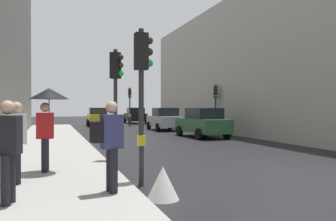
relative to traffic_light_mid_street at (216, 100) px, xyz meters
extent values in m
plane|color=black|center=(-4.39, -13.44, -2.33)|extent=(120.00, 120.00, 0.00)
cube|color=#A8A5A0|center=(-10.74, -7.44, -2.25)|extent=(3.30, 40.00, 0.16)
cube|color=#B2ADA3|center=(6.31, -1.94, 2.22)|extent=(12.00, 30.36, 9.11)
cylinder|color=#2D2D2D|center=(0.01, 0.02, -0.64)|extent=(0.12, 0.12, 3.38)
cube|color=black|center=(0.01, 0.02, 0.53)|extent=(0.32, 0.36, 0.84)
cube|color=yellow|center=(0.01, 0.02, -1.28)|extent=(0.24, 0.21, 0.24)
sphere|color=#2D231E|center=(-0.05, -0.16, 0.79)|extent=(0.18, 0.18, 0.18)
sphere|color=#2D231E|center=(-0.05, -0.16, 0.53)|extent=(0.18, 0.18, 0.18)
sphere|color=green|center=(-0.05, -0.16, 0.27)|extent=(0.18, 0.18, 0.18)
cylinder|color=#2D2D2D|center=(-3.88, 9.67, -0.51)|extent=(0.12, 0.12, 3.64)
cube|color=black|center=(-3.88, 9.67, 0.79)|extent=(0.25, 0.31, 0.84)
cube|color=yellow|center=(-3.88, 9.67, -1.28)|extent=(0.20, 0.16, 0.24)
sphere|color=#2D231E|center=(-3.88, 9.48, 1.05)|extent=(0.18, 0.18, 0.18)
sphere|color=#2D231E|center=(-3.88, 9.48, 0.79)|extent=(0.18, 0.18, 0.18)
sphere|color=green|center=(-3.88, 9.48, 0.53)|extent=(0.18, 0.18, 0.18)
cylinder|color=#2D2D2D|center=(-8.79, -13.29, -0.53)|extent=(0.12, 0.12, 3.61)
cube|color=black|center=(-8.79, -13.29, 0.76)|extent=(0.31, 0.25, 0.84)
cube|color=yellow|center=(-8.79, -13.29, -1.28)|extent=(0.17, 0.21, 0.24)
sphere|color=#2D231E|center=(-8.60, -13.30, 1.02)|extent=(0.18, 0.18, 0.18)
sphere|color=#2D231E|center=(-8.60, -13.30, 0.76)|extent=(0.18, 0.18, 0.18)
sphere|color=green|center=(-8.60, -13.30, 0.50)|extent=(0.18, 0.18, 0.18)
cylinder|color=#2D2D2D|center=(-8.79, -10.03, -0.49)|extent=(0.12, 0.12, 3.68)
cube|color=black|center=(-8.79, -10.03, 0.82)|extent=(0.38, 0.37, 0.84)
cube|color=yellow|center=(-8.79, -10.03, -1.28)|extent=(0.25, 0.26, 0.24)
sphere|color=#2D231E|center=(-8.64, -10.14, 1.08)|extent=(0.18, 0.18, 0.18)
sphere|color=#2D231E|center=(-8.64, -10.14, 0.82)|extent=(0.18, 0.18, 0.18)
sphere|color=green|center=(-8.64, -10.14, 0.56)|extent=(0.18, 0.18, 0.18)
cube|color=yellow|center=(-6.52, 11.77, -1.61)|extent=(1.99, 4.28, 0.80)
cube|color=black|center=(-6.51, 12.02, -0.89)|extent=(1.69, 2.07, 0.64)
cylinder|color=black|center=(-5.68, 10.39, -2.01)|extent=(0.25, 0.65, 0.64)
cylinder|color=black|center=(-7.48, 10.47, -2.01)|extent=(0.25, 0.65, 0.64)
cylinder|color=black|center=(-5.56, 13.08, -2.01)|extent=(0.25, 0.65, 0.64)
cylinder|color=black|center=(-7.36, 13.16, -2.01)|extent=(0.25, 0.65, 0.64)
cube|color=#BCBCC1|center=(-2.37, 4.14, -1.61)|extent=(1.90, 4.24, 0.80)
cube|color=black|center=(-2.38, 3.89, -0.89)|extent=(1.65, 2.04, 0.64)
cylinder|color=black|center=(-3.24, 5.51, -2.01)|extent=(0.24, 0.65, 0.64)
cylinder|color=black|center=(-1.44, 5.47, -2.01)|extent=(0.24, 0.65, 0.64)
cylinder|color=black|center=(-3.30, 2.81, -2.01)|extent=(0.24, 0.65, 0.64)
cylinder|color=black|center=(-1.50, 2.77, -2.01)|extent=(0.24, 0.65, 0.64)
cube|color=black|center=(-1.94, 15.53, -1.61)|extent=(1.89, 4.24, 0.80)
cube|color=black|center=(-1.95, 15.28, -0.89)|extent=(1.64, 2.03, 0.64)
cylinder|color=black|center=(-2.81, 16.90, -2.01)|extent=(0.23, 0.64, 0.64)
cylinder|color=black|center=(-1.01, 16.86, -2.01)|extent=(0.23, 0.64, 0.64)
cylinder|color=black|center=(-2.87, 14.20, -2.01)|extent=(0.23, 0.64, 0.64)
cylinder|color=black|center=(-1.07, 14.16, -2.01)|extent=(0.23, 0.64, 0.64)
cube|color=#2D6038|center=(-2.17, -2.44, -1.61)|extent=(1.97, 4.27, 0.80)
cube|color=black|center=(-2.16, -2.69, -0.89)|extent=(1.68, 2.06, 0.64)
cylinder|color=black|center=(-3.12, -1.13, -2.01)|extent=(0.25, 0.65, 0.64)
cylinder|color=black|center=(-1.32, -1.06, -2.01)|extent=(0.25, 0.65, 0.64)
cylinder|color=black|center=(-3.01, -3.83, -2.01)|extent=(0.25, 0.65, 0.64)
cylinder|color=black|center=(-1.22, -3.75, -2.01)|extent=(0.25, 0.65, 0.64)
cylinder|color=black|center=(-10.88, -11.53, -1.75)|extent=(0.16, 0.16, 0.85)
cylinder|color=black|center=(-10.91, -11.73, -1.75)|extent=(0.16, 0.16, 0.85)
cube|color=red|center=(-10.89, -11.63, -0.99)|extent=(0.43, 0.31, 0.66)
sphere|color=tan|center=(-10.89, -11.63, -0.52)|extent=(0.24, 0.24, 0.24)
cylinder|color=black|center=(-10.80, -11.65, -0.74)|extent=(0.02, 0.02, 0.90)
cone|color=black|center=(-10.80, -11.65, -0.17)|extent=(1.00, 1.00, 0.28)
cylinder|color=black|center=(-9.65, -14.14, -1.75)|extent=(0.16, 0.16, 0.85)
cylinder|color=black|center=(-9.61, -14.34, -1.75)|extent=(0.16, 0.16, 0.85)
cube|color=navy|center=(-9.63, -14.24, -0.99)|extent=(0.44, 0.32, 0.66)
sphere|color=tan|center=(-9.63, -14.24, -0.52)|extent=(0.24, 0.24, 0.24)
cube|color=black|center=(-9.93, -14.29, -0.99)|extent=(0.24, 0.31, 0.40)
cylinder|color=black|center=(-11.47, -12.73, -1.75)|extent=(0.16, 0.16, 0.85)
cylinder|color=black|center=(-11.44, -12.92, -1.75)|extent=(0.16, 0.16, 0.85)
cube|color=silver|center=(-11.46, -12.82, -0.99)|extent=(0.43, 0.32, 0.66)
sphere|color=tan|center=(-11.46, -12.82, -0.52)|extent=(0.24, 0.24, 0.24)
cube|color=black|center=(-11.75, -12.87, -0.99)|extent=(0.24, 0.31, 0.40)
cylinder|color=black|center=(-11.41, -14.37, -1.75)|extent=(0.16, 0.16, 0.85)
cylinder|color=black|center=(-11.47, -14.56, -1.75)|extent=(0.16, 0.16, 0.85)
cube|color=black|center=(-11.44, -14.47, -0.99)|extent=(0.46, 0.37, 0.66)
sphere|color=tan|center=(-11.44, -14.47, -0.52)|extent=(0.24, 0.24, 0.24)
cone|color=silver|center=(-8.68, -14.53, -2.01)|extent=(0.64, 0.64, 0.65)
camera|label=1|loc=(-10.74, -20.72, -0.52)|focal=35.69mm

